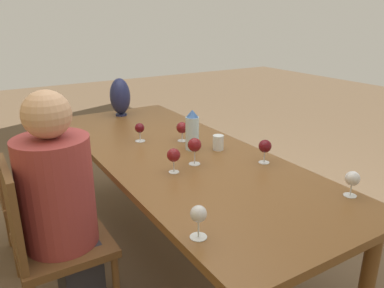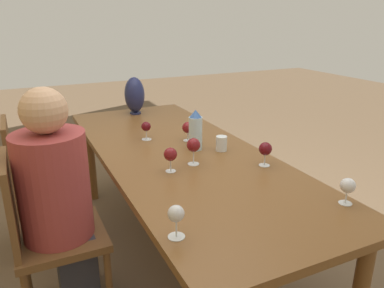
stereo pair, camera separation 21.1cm
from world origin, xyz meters
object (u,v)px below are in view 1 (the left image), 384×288
object	(u,v)px
chair_near	(48,240)
person_near	(62,207)
water_tumbler	(218,143)
wine_glass_1	(182,128)
chair_far	(25,187)
vase	(120,96)
wine_glass_5	(140,129)
wine_glass_3	(352,179)
wine_glass_6	(265,147)
water_bottle	(192,130)
wine_glass_2	(174,156)
wine_glass_0	(195,145)
wine_glass_4	(199,215)

from	to	relation	value
chair_near	person_near	xyz separation A→B (m)	(0.00, -0.08, 0.16)
water_tumbler	person_near	bearing A→B (deg)	94.77
wine_glass_1	person_near	world-z (taller)	person_near
person_near	chair_far	bearing A→B (deg)	6.82
vase	wine_glass_5	bearing A→B (deg)	168.64
water_tumbler	vase	bearing A→B (deg)	10.65
wine_glass_3	wine_glass_6	world-z (taller)	wine_glass_6
water_bottle	chair_far	xyz separation A→B (m)	(0.53, 0.92, -0.36)
vase	wine_glass_6	bearing A→B (deg)	-167.90
wine_glass_6	chair_far	distance (m)	1.52
wine_glass_2	chair_near	size ratio (longest dim) A/B	0.15
wine_glass_0	wine_glass_1	xyz separation A→B (m)	(0.39, -0.14, -0.02)
wine_glass_2	person_near	distance (m)	0.60
water_tumbler	wine_glass_3	xyz separation A→B (m)	(-0.83, -0.16, 0.04)
vase	water_bottle	bearing A→B (deg)	-175.88
water_tumbler	person_near	size ratio (longest dim) A/B	0.07
wine_glass_4	wine_glass_2	bearing A→B (deg)	-20.40
water_tumbler	wine_glass_3	bearing A→B (deg)	-169.20
wine_glass_2	chair_near	distance (m)	0.74
water_tumbler	wine_glass_2	xyz separation A→B (m)	(-0.17, 0.40, 0.05)
wine_glass_0	wine_glass_5	world-z (taller)	wine_glass_0
water_bottle	wine_glass_1	xyz separation A→B (m)	(0.17, -0.03, -0.03)
wine_glass_2	wine_glass_6	bearing A→B (deg)	-106.39
chair_far	wine_glass_5	bearing A→B (deg)	-106.88
wine_glass_3	wine_glass_4	distance (m)	0.78
person_near	wine_glass_5	bearing A→B (deg)	-52.53
wine_glass_1	chair_far	size ratio (longest dim) A/B	0.14
wine_glass_1	person_near	bearing A→B (deg)	111.51
water_bottle	wine_glass_4	size ratio (longest dim) A/B	1.90
water_tumbler	person_near	distance (m)	0.99
vase	wine_glass_4	world-z (taller)	vase
vase	wine_glass_4	bearing A→B (deg)	167.32
wine_glass_3	water_bottle	bearing A→B (deg)	17.63
vase	wine_glass_5	size ratio (longest dim) A/B	2.50
wine_glass_1	wine_glass_2	world-z (taller)	wine_glass_2
water_tumbler	wine_glass_5	distance (m)	0.53
water_bottle	wine_glass_4	xyz separation A→B (m)	(-0.84, 0.49, -0.03)
vase	chair_far	xyz separation A→B (m)	(-0.48, 0.85, -0.40)
water_bottle	vase	bearing A→B (deg)	4.12
wine_glass_5	chair_near	distance (m)	0.92
water_tumbler	wine_glass_2	size ratio (longest dim) A/B	0.69
wine_glass_0	chair_far	distance (m)	1.15
water_tumbler	chair_far	xyz separation A→B (m)	(0.62, 1.06, -0.29)
water_bottle	water_tumbler	xyz separation A→B (m)	(-0.09, -0.13, -0.08)
wine_glass_1	wine_glass_2	xyz separation A→B (m)	(-0.43, 0.30, 0.01)
wine_glass_3	wine_glass_4	world-z (taller)	wine_glass_4
wine_glass_5	person_near	bearing A→B (deg)	127.47
wine_glass_2	wine_glass_5	bearing A→B (deg)	-5.88
wine_glass_0	wine_glass_5	xyz separation A→B (m)	(0.53, 0.10, -0.02)
chair_near	wine_glass_3	bearing A→B (deg)	-121.60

